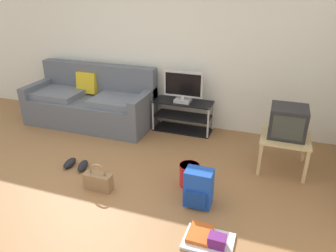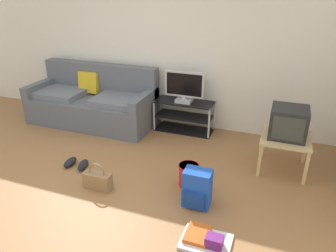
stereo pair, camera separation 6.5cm
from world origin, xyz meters
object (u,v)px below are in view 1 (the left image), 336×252
at_px(sneakers_pair, 76,164).
at_px(floor_tray, 208,239).
at_px(cleaning_bucket, 189,174).
at_px(flat_tv, 183,87).
at_px(backpack, 198,188).
at_px(tv_stand, 183,116).
at_px(side_table, 285,141).
at_px(couch, 91,103).
at_px(crt_tv, 288,122).
at_px(handbag, 98,181).

distance_m(sneakers_pair, floor_tray, 2.07).
bearing_deg(cleaning_bucket, flat_tv, 110.04).
height_order(flat_tv, backpack, flat_tv).
bearing_deg(tv_stand, cleaning_bucket, -70.24).
height_order(tv_stand, flat_tv, flat_tv).
bearing_deg(cleaning_bucket, sneakers_pair, -175.78).
xyz_separation_m(tv_stand, floor_tray, (0.96, -2.32, -0.21)).
bearing_deg(flat_tv, side_table, -23.34).
bearing_deg(flat_tv, couch, -173.48).
xyz_separation_m(side_table, backpack, (-0.84, -1.10, -0.19)).
distance_m(couch, flat_tv, 1.64).
relative_size(couch, tv_stand, 2.26).
distance_m(crt_tv, sneakers_pair, 2.77).
distance_m(couch, side_table, 3.18).
bearing_deg(crt_tv, handbag, -148.63).
height_order(crt_tv, handbag, crt_tv).
distance_m(handbag, cleaning_bucket, 1.07).
distance_m(handbag, floor_tray, 1.47).
xyz_separation_m(crt_tv, handbag, (-2.02, -1.23, -0.54)).
height_order(flat_tv, handbag, flat_tv).
distance_m(backpack, handbag, 1.19).
distance_m(flat_tv, sneakers_pair, 1.98).
bearing_deg(flat_tv, sneakers_pair, -122.16).
distance_m(tv_stand, side_table, 1.72).
height_order(handbag, sneakers_pair, handbag).
bearing_deg(sneakers_pair, backpack, -6.94).
height_order(crt_tv, backpack, crt_tv).
xyz_separation_m(tv_stand, handbag, (-0.45, -1.91, -0.14)).
xyz_separation_m(couch, sneakers_pair, (0.59, -1.38, -0.31)).
relative_size(crt_tv, floor_tray, 0.94).
distance_m(couch, sneakers_pair, 1.54).
relative_size(tv_stand, side_table, 1.57).
bearing_deg(side_table, crt_tv, 90.00).
bearing_deg(tv_stand, sneakers_pair, -121.79).
xyz_separation_m(handbag, sneakers_pair, (-0.53, 0.32, -0.07)).
bearing_deg(floor_tray, side_table, 69.51).
distance_m(flat_tv, backpack, 1.99).
bearing_deg(floor_tray, couch, 140.17).
relative_size(crt_tv, handbag, 1.30).
height_order(side_table, cleaning_bucket, side_table).
distance_m(flat_tv, crt_tv, 1.70).
bearing_deg(side_table, backpack, -127.40).
height_order(side_table, backpack, side_table).
bearing_deg(cleaning_bucket, crt_tv, 37.57).
height_order(handbag, floor_tray, handbag).
bearing_deg(crt_tv, tv_stand, 156.47).
distance_m(backpack, cleaning_bucket, 0.38).
bearing_deg(tv_stand, handbag, -103.34).
bearing_deg(flat_tv, crt_tv, -22.84).
height_order(couch, tv_stand, couch).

